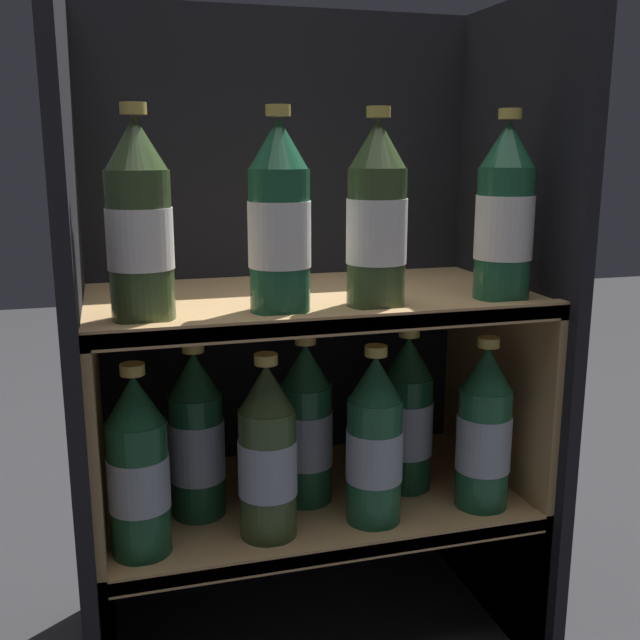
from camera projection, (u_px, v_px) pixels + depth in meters
name	position (u px, v px, depth m)	size (l,w,h in m)	color
fridge_back_wall	(282.00, 315.00, 1.27)	(0.67, 0.02, 0.98)	black
fridge_side_left	(79.00, 358.00, 1.01)	(0.02, 0.38, 0.98)	black
fridge_side_right	(508.00, 327.00, 1.18)	(0.02, 0.38, 0.98)	black
shelf_lower	(313.00, 524.00, 1.15)	(0.63, 0.34, 0.25)	tan
shelf_upper	(312.00, 395.00, 1.11)	(0.63, 0.34, 0.56)	tan
bottle_upper_front_0	(139.00, 225.00, 0.89)	(0.08, 0.08, 0.26)	#384C28
bottle_upper_front_1	(279.00, 222.00, 0.94)	(0.08, 0.08, 0.26)	#1E5638
bottle_upper_front_2	(377.00, 219.00, 0.97)	(0.08, 0.08, 0.26)	#384C28
bottle_upper_front_3	(505.00, 216.00, 1.02)	(0.08, 0.08, 0.26)	#1E5638
bottle_lower_front_0	(138.00, 470.00, 0.96)	(0.08, 0.08, 0.26)	#194C2D
bottle_lower_front_1	(268.00, 456.00, 1.00)	(0.08, 0.08, 0.26)	#384C28
bottle_lower_front_2	(374.00, 444.00, 1.04)	(0.08, 0.08, 0.26)	#1E5638
bottle_lower_front_3	(484.00, 432.00, 1.09)	(0.08, 0.08, 0.26)	#1E5638
bottle_lower_back_0	(196.00, 439.00, 1.06)	(0.08, 0.08, 0.26)	#194C2D
bottle_lower_back_1	(306.00, 428.00, 1.10)	(0.08, 0.08, 0.26)	#1E5638
bottle_lower_back_2	(407.00, 417.00, 1.15)	(0.08, 0.08, 0.26)	#144228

